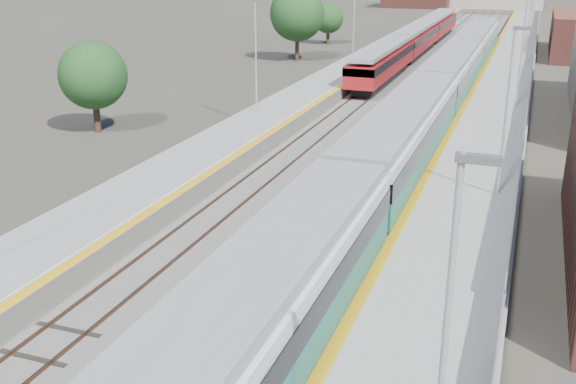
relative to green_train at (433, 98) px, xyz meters
The scene contains 10 objects.
ground 14.08m from the green_train, 96.20° to the left, with size 320.00×320.00×0.00m, color #47443A.
ballast_bed 16.89m from the green_train, 102.95° to the left, with size 10.50×155.00×0.06m, color #565451.
tracks 18.39m from the green_train, 99.94° to the left, with size 8.96×160.00×0.17m.
platform_right 16.83m from the green_train, 76.94° to the left, with size 4.70×155.00×8.52m.
platform_left 19.50m from the green_train, 122.92° to the left, with size 4.30×155.00×8.52m.
green_train is the anchor object (origin of this frame).
red_train 35.05m from the green_train, 101.52° to the left, with size 2.64×53.58×3.33m.
tree_a 22.38m from the green_train, 160.28° to the right, with size 4.47×4.47×6.05m.
tree_b 32.70m from the green_train, 125.24° to the left, with size 5.96×5.96×8.08m.
tree_c 45.81m from the green_train, 115.43° to the left, with size 3.91×3.91×5.30m.
Camera 1 is at (7.48, -8.30, 11.42)m, focal length 42.00 mm.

